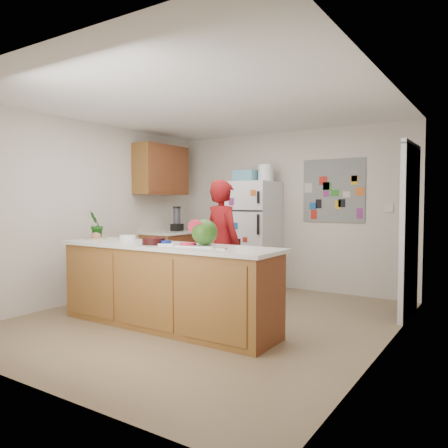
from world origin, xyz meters
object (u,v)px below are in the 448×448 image
Objects in this scene: watermelon at (205,232)px; refrigerator at (252,235)px; person at (223,244)px; cherry_bowl at (154,241)px.

refrigerator is at bearing 107.55° from watermelon.
person is 1.13m from watermelon.
person reaches higher than cherry_bowl.
refrigerator is 2.48m from cherry_bowl.
person is at bearing 113.08° from watermelon.
person is at bearing -77.03° from refrigerator.
refrigerator is 1.02× the size of person.
watermelon is at bearing 13.98° from cherry_bowl.
person is 6.77× the size of cherry_bowl.
person is 1.18m from cherry_bowl.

